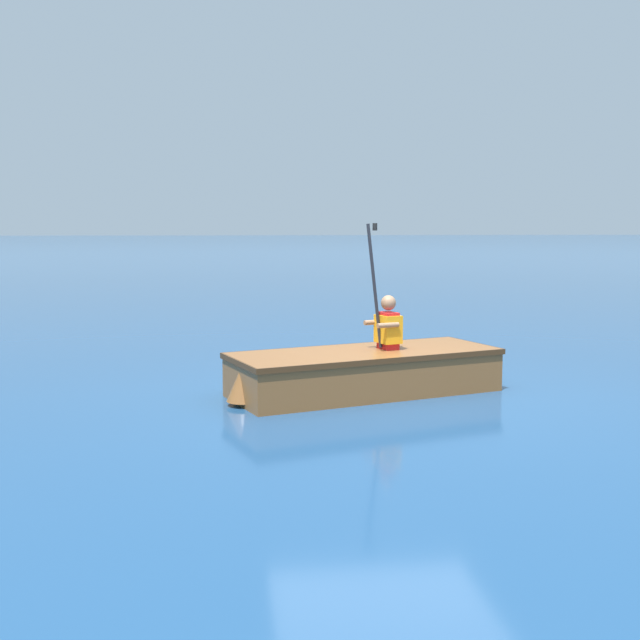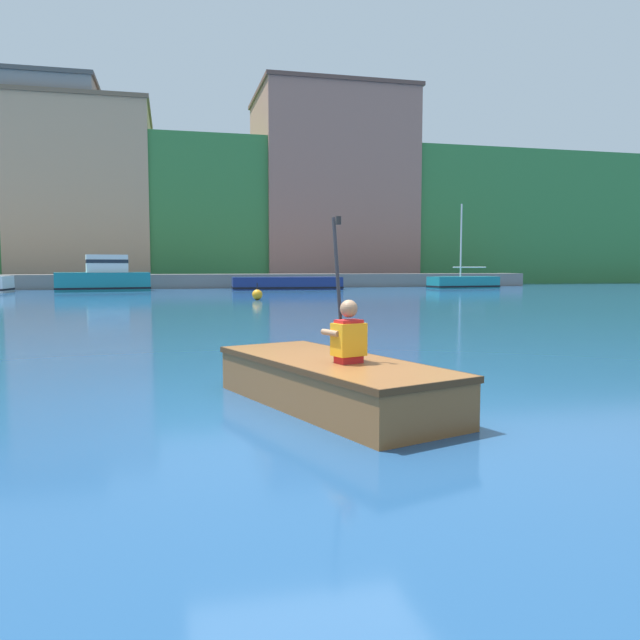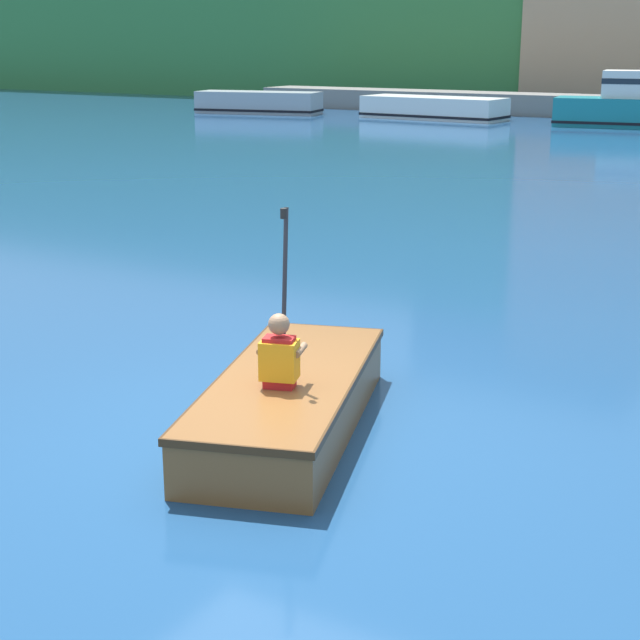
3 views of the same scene
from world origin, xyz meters
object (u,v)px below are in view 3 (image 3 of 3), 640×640
rowboat_foreground (290,397)px  person_paddler (280,353)px  moored_boat_dock_center_far (628,106)px  moored_boat_dock_east_inner (259,103)px  moored_boat_dock_west_end (434,109)px

rowboat_foreground → person_paddler: (0.11, -0.31, 0.49)m
moored_boat_dock_center_far → moored_boat_dock_east_inner: (-15.81, -1.16, -0.34)m
rowboat_foreground → moored_boat_dock_center_far: bearing=99.4°
moored_boat_dock_west_end → moored_boat_dock_center_far: size_ratio=1.14×
moored_boat_dock_west_end → moored_boat_dock_center_far: (7.87, 0.00, 0.37)m
moored_boat_dock_west_end → rowboat_foreground: size_ratio=1.91×
person_paddler → moored_boat_dock_east_inner: bearing=124.8°
moored_boat_dock_east_inner → person_paddler: 36.98m
moored_boat_dock_east_inner → person_paddler: (21.09, -30.38, 0.32)m
moored_boat_dock_center_far → rowboat_foreground: 31.66m
moored_boat_dock_center_far → moored_boat_dock_east_inner: 15.85m
moored_boat_dock_east_inner → rowboat_foreground: moored_boat_dock_east_inner is taller
moored_boat_dock_center_far → person_paddler: size_ratio=3.80×
moored_boat_dock_west_end → moored_boat_dock_east_inner: (-7.94, -1.16, 0.03)m
rowboat_foreground → person_paddler: bearing=-71.3°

